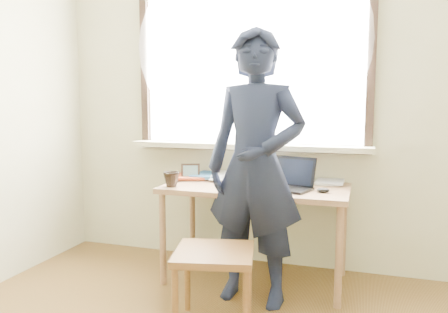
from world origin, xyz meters
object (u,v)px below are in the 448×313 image
(desk, at_px, (256,196))
(mug_dark, at_px, (171,179))
(mug_white, at_px, (253,175))
(work_chair, at_px, (214,262))
(person, at_px, (256,168))
(laptop, at_px, (289,181))

(desk, relative_size, mug_dark, 11.39)
(desk, xyz_separation_m, mug_white, (-0.05, 0.15, 0.12))
(work_chair, xyz_separation_m, person, (0.13, 0.40, 0.48))
(person, bearing_deg, laptop, 63.60)
(desk, distance_m, mug_white, 0.20)
(laptop, xyz_separation_m, mug_white, (-0.30, 0.18, -0.00))
(desk, bearing_deg, mug_white, 110.43)
(mug_white, height_order, work_chair, mug_white)
(laptop, distance_m, person, 0.35)
(laptop, height_order, mug_dark, laptop)
(work_chair, bearing_deg, mug_white, 89.60)
(mug_white, bearing_deg, work_chair, -90.40)
(desk, xyz_separation_m, work_chair, (-0.06, -0.71, -0.24))
(mug_white, xyz_separation_m, work_chair, (-0.01, -0.86, -0.36))
(mug_white, relative_size, work_chair, 0.24)
(laptop, distance_m, work_chair, 0.82)
(work_chair, height_order, person, person)
(desk, xyz_separation_m, laptop, (0.24, -0.04, 0.12))
(laptop, distance_m, mug_dark, 0.81)
(mug_white, distance_m, person, 0.49)
(laptop, relative_size, mug_white, 2.96)
(laptop, relative_size, work_chair, 0.72)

